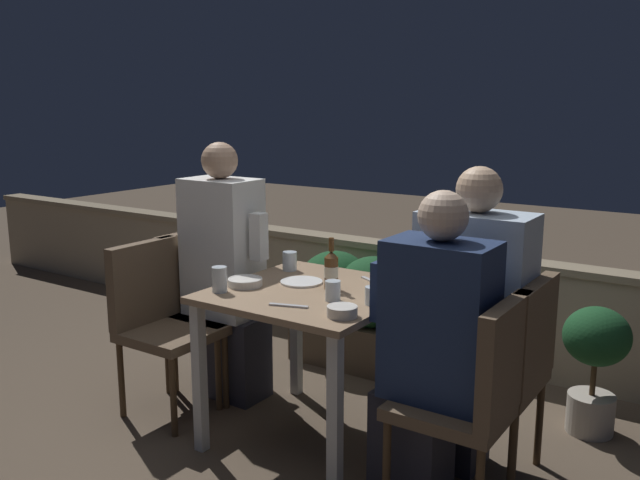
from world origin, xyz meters
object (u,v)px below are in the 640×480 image
Objects in this scene: person_blue_shirt at (466,322)px; chair_right_near at (478,388)px; chair_right_far at (510,360)px; person_navy_jumper at (430,351)px; beer_bottle at (331,270)px; chair_left_near at (158,311)px; potted_plant at (595,356)px; chair_left_far at (201,295)px; person_white_polo at (227,271)px.

chair_right_near is at bearing -60.84° from person_blue_shirt.
chair_right_far is at bearing 88.94° from chair_right_near.
person_navy_jumper is 5.27× the size of beer_bottle.
potted_plant is at bearing 26.79° from chair_left_near.
chair_left_near and chair_left_far have the same top height.
person_white_polo is 1.54m from chair_right_far.
chair_left_far is at bearing 93.01° from chair_left_near.
chair_right_far is at bearing 59.00° from person_navy_jumper.
beer_bottle is 0.38× the size of potted_plant.
potted_plant is (0.41, 0.63, -0.27)m from person_blue_shirt.
person_blue_shirt is 2.10× the size of potted_plant.
chair_right_near is (1.72, -0.33, 0.00)m from chair_left_far.
chair_left_far is at bearing 167.68° from person_navy_jumper.
person_blue_shirt is at bearing 12.60° from chair_left_near.
potted_plant is (0.21, 0.63, -0.14)m from chair_right_far.
beer_bottle reaches higher than chair_left_far.
person_navy_jumper is 1.44× the size of chair_right_far.
chair_right_near is 1.00m from potted_plant.
person_navy_jumper reaches higher than potted_plant.
chair_right_near is 0.66× the size of person_blue_shirt.
chair_right_near is at bearing -10.95° from chair_left_far.
chair_right_far is 0.66× the size of person_blue_shirt.
potted_plant is at bearing 36.43° from beer_bottle.
beer_bottle is at bearing -6.88° from chair_left_far.
chair_right_far is at bearing 8.27° from beer_bottle.
person_navy_jumper is 0.34m from person_blue_shirt.
beer_bottle reaches higher than potted_plant.
beer_bottle is at bearing -171.73° from chair_right_far.
chair_left_far is at bearing -180.00° from person_white_polo.
person_blue_shirt is (1.34, 0.01, -0.03)m from person_white_polo.
person_blue_shirt is at bearing -122.76° from potted_plant.
person_white_polo is 1.57m from chair_right_near.
person_white_polo is 1.37m from person_navy_jumper.
potted_plant is at bearing 66.84° from person_navy_jumper.
chair_left_near is 1.70m from chair_right_near.
chair_right_far is 0.24m from person_blue_shirt.
person_blue_shirt is 0.80m from potted_plant.
person_blue_shirt is (1.52, 0.34, 0.13)m from chair_left_near.
person_blue_shirt reaches higher than chair_left_far.
person_white_polo is at bearing -179.81° from chair_right_far.
chair_right_near is 1.39× the size of potted_plant.
person_white_polo reaches higher than person_blue_shirt.
chair_left_far and chair_right_near have the same top height.
person_blue_shirt is (0.01, 0.34, 0.03)m from person_navy_jumper.
chair_left_near is 1.00× the size of chair_left_far.
chair_left_far is 3.66× the size of beer_bottle.
person_white_polo is 0.75m from beer_bottle.
person_blue_shirt is at bearing 0.21° from person_white_polo.
chair_left_near is 1.74m from chair_right_far.
person_navy_jumper is 0.41m from chair_right_far.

